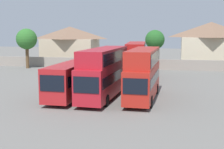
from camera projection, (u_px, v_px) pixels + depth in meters
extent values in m
plane|color=slate|center=(131.00, 74.00, 49.65)|extent=(140.00, 140.00, 0.00)
cube|color=gray|center=(136.00, 64.00, 55.47)|extent=(56.00, 0.50, 1.80)
cube|color=#AD1D21|center=(74.00, 78.00, 32.54)|extent=(2.54, 11.50, 3.17)
cube|color=black|center=(52.00, 83.00, 26.90)|extent=(2.23, 0.08, 1.43)
cube|color=black|center=(74.00, 74.00, 32.49)|extent=(2.58, 10.58, 1.00)
cylinder|color=black|center=(73.00, 99.00, 29.05)|extent=(0.30, 1.10, 1.10)
cylinder|color=black|center=(50.00, 97.00, 29.52)|extent=(0.30, 1.10, 1.10)
cylinder|color=black|center=(93.00, 85.00, 35.96)|extent=(0.30, 1.10, 1.10)
cylinder|color=black|center=(74.00, 85.00, 36.43)|extent=(0.30, 1.10, 1.10)
cube|color=#AE1925|center=(104.00, 79.00, 31.75)|extent=(3.01, 11.46, 3.13)
cube|color=black|center=(86.00, 85.00, 26.21)|extent=(2.28, 0.16, 1.41)
cube|color=black|center=(104.00, 75.00, 31.70)|extent=(3.02, 10.55, 0.99)
cube|color=#AE1925|center=(105.00, 56.00, 31.69)|extent=(2.94, 10.89, 1.56)
cube|color=black|center=(105.00, 56.00, 31.69)|extent=(3.01, 10.33, 1.09)
cylinder|color=black|center=(106.00, 100.00, 28.27)|extent=(0.34, 1.11, 1.10)
cylinder|color=black|center=(82.00, 99.00, 28.84)|extent=(0.34, 1.11, 1.10)
cylinder|color=black|center=(123.00, 87.00, 35.05)|extent=(0.34, 1.11, 1.10)
cylinder|color=black|center=(102.00, 86.00, 35.61)|extent=(0.34, 1.11, 1.10)
cube|color=#AD2119|center=(143.00, 81.00, 30.90)|extent=(2.62, 10.14, 3.02)
cube|color=black|center=(135.00, 86.00, 25.96)|extent=(2.12, 0.12, 1.36)
cube|color=black|center=(143.00, 77.00, 30.85)|extent=(2.64, 9.33, 0.95)
cube|color=#AD2119|center=(144.00, 57.00, 30.81)|extent=(2.56, 9.63, 1.67)
cube|color=black|center=(144.00, 57.00, 30.81)|extent=(2.63, 9.13, 1.17)
cylinder|color=black|center=(151.00, 102.00, 27.82)|extent=(0.32, 1.11, 1.10)
cylinder|color=black|center=(126.00, 100.00, 28.31)|extent=(0.32, 1.11, 1.10)
cylinder|color=black|center=(157.00, 89.00, 33.85)|extent=(0.32, 1.11, 1.10)
cylinder|color=black|center=(136.00, 88.00, 34.35)|extent=(0.32, 1.11, 1.10)
cube|color=red|center=(115.00, 64.00, 45.86)|extent=(3.30, 11.62, 3.01)
cube|color=black|center=(109.00, 66.00, 40.17)|extent=(2.21, 0.23, 1.35)
cube|color=black|center=(115.00, 62.00, 45.81)|extent=(3.28, 10.71, 0.95)
cylinder|color=black|center=(120.00, 77.00, 42.40)|extent=(0.38, 1.12, 1.10)
cylinder|color=black|center=(103.00, 77.00, 42.72)|extent=(0.38, 1.12, 1.10)
cylinder|color=black|center=(125.00, 70.00, 49.38)|extent=(0.38, 1.12, 1.10)
cylinder|color=black|center=(110.00, 70.00, 49.69)|extent=(0.38, 1.12, 1.10)
cube|color=#AF1B19|center=(136.00, 64.00, 45.61)|extent=(3.55, 11.59, 3.04)
cube|color=black|center=(134.00, 67.00, 39.94)|extent=(2.26, 0.28, 1.37)
cube|color=black|center=(136.00, 62.00, 45.56)|extent=(3.51, 10.68, 0.96)
cube|color=#AF1B19|center=(136.00, 48.00, 45.56)|extent=(3.45, 11.01, 1.64)
cube|color=black|center=(136.00, 48.00, 45.56)|extent=(3.49, 10.45, 1.15)
cylinder|color=black|center=(143.00, 77.00, 42.19)|extent=(0.39, 1.12, 1.10)
cylinder|color=black|center=(126.00, 77.00, 42.47)|extent=(0.39, 1.12, 1.10)
cylinder|color=black|center=(144.00, 70.00, 49.14)|extent=(0.39, 1.12, 1.10)
cylinder|color=black|center=(129.00, 70.00, 49.42)|extent=(0.39, 1.12, 1.10)
cube|color=#C6B293|center=(70.00, 51.00, 65.18)|extent=(10.91, 6.90, 5.06)
pyramid|color=brown|center=(70.00, 33.00, 64.64)|extent=(11.45, 7.25, 2.54)
cube|color=beige|center=(210.00, 52.00, 59.88)|extent=(10.95, 6.86, 5.52)
pyramid|color=brown|center=(211.00, 30.00, 59.29)|extent=(11.50, 7.20, 2.89)
cylinder|color=brown|center=(155.00, 57.00, 57.13)|extent=(0.36, 0.36, 3.90)
sphere|color=#235B23|center=(155.00, 40.00, 56.67)|extent=(3.54, 3.54, 3.54)
cylinder|color=brown|center=(27.00, 57.00, 56.36)|extent=(0.59, 0.59, 3.98)
sphere|color=#2D6B28|center=(27.00, 39.00, 55.89)|extent=(3.73, 3.73, 3.73)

